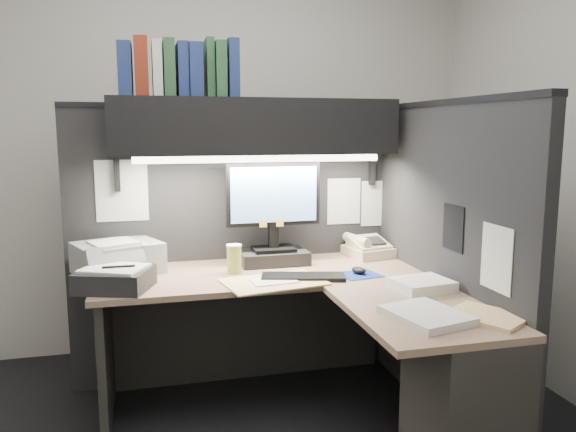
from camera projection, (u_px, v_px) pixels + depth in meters
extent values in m
cube|color=beige|center=(216.00, 149.00, 3.79)|extent=(3.50, 0.04, 2.70)
cube|color=beige|center=(442.00, 213.00, 0.92)|extent=(3.50, 0.04, 2.70)
cube|color=black|center=(235.00, 246.00, 3.33)|extent=(1.90, 0.06, 1.60)
cube|color=black|center=(443.00, 266.00, 2.85)|extent=(0.06, 1.50, 1.60)
cube|color=#93775D|center=(259.00, 274.00, 3.01)|extent=(1.70, 0.68, 0.03)
cube|color=#93775D|center=(419.00, 310.00, 2.41)|extent=(0.60, 0.85, 0.03)
cube|color=#2A2825|center=(249.00, 321.00, 3.35)|extent=(1.61, 0.02, 0.70)
cube|color=#2A2825|center=(106.00, 353.00, 2.87)|extent=(0.04, 0.61, 0.70)
cube|color=#2A2825|center=(464.00, 412.00, 2.28)|extent=(0.38, 0.40, 0.70)
cube|color=black|center=(255.00, 127.00, 3.08)|extent=(1.55, 0.34, 0.30)
cylinder|color=white|center=(261.00, 159.00, 2.97)|extent=(1.32, 0.04, 0.04)
cube|color=black|center=(273.00, 257.00, 3.18)|extent=(0.39, 0.24, 0.07)
cube|color=black|center=(273.00, 236.00, 3.16)|extent=(0.05, 0.04, 0.13)
cube|color=black|center=(273.00, 194.00, 3.12)|extent=(0.53, 0.05, 0.35)
cube|color=#74ABFF|center=(274.00, 195.00, 3.10)|extent=(0.49, 0.01, 0.31)
cube|color=black|center=(303.00, 277.00, 2.86)|extent=(0.45, 0.24, 0.02)
cube|color=navy|center=(359.00, 275.00, 2.94)|extent=(0.23, 0.22, 0.00)
ellipsoid|color=black|center=(359.00, 270.00, 2.95)|extent=(0.08, 0.11, 0.04)
cube|color=beige|center=(368.00, 249.00, 3.36)|extent=(0.28, 0.29, 0.10)
cylinder|color=#D1C753|center=(234.00, 260.00, 2.97)|extent=(0.08, 0.08, 0.14)
cube|color=gray|center=(118.00, 258.00, 2.97)|extent=(0.51, 0.48, 0.16)
cube|color=black|center=(115.00, 279.00, 2.67)|extent=(0.40, 0.36, 0.10)
cube|color=#E2BC7F|center=(274.00, 282.00, 2.78)|extent=(0.54, 0.40, 0.01)
cube|color=white|center=(422.00, 285.00, 2.66)|extent=(0.29, 0.25, 0.05)
cube|color=white|center=(426.00, 315.00, 2.25)|extent=(0.32, 0.37, 0.03)
cube|color=#E2BC7F|center=(487.00, 316.00, 2.27)|extent=(0.35, 0.37, 0.02)
cube|color=navy|center=(125.00, 70.00, 2.89)|extent=(0.07, 0.22, 0.27)
cube|color=maroon|center=(141.00, 68.00, 2.90)|extent=(0.07, 0.22, 0.30)
cube|color=silver|center=(157.00, 70.00, 2.91)|extent=(0.05, 0.22, 0.28)
cube|color=#274E30|center=(169.00, 69.00, 2.92)|extent=(0.06, 0.22, 0.29)
cube|color=navy|center=(182.00, 71.00, 2.93)|extent=(0.06, 0.22, 0.28)
cube|color=navy|center=(195.00, 71.00, 2.94)|extent=(0.07, 0.22, 0.27)
cube|color=#274E30|center=(209.00, 69.00, 2.99)|extent=(0.04, 0.22, 0.30)
cube|color=#274E30|center=(220.00, 71.00, 2.97)|extent=(0.06, 0.22, 0.29)
cube|color=navy|center=(232.00, 70.00, 3.01)|extent=(0.06, 0.22, 0.30)
cube|color=white|center=(344.00, 201.00, 3.43)|extent=(0.21, 0.00, 0.28)
cube|color=white|center=(377.00, 203.00, 3.48)|extent=(0.21, 0.00, 0.28)
cube|color=white|center=(122.00, 191.00, 3.10)|extent=(0.28, 0.00, 0.34)
cube|color=black|center=(453.00, 228.00, 2.68)|extent=(0.00, 0.18, 0.22)
cube|color=white|center=(496.00, 258.00, 2.35)|extent=(0.00, 0.21, 0.28)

